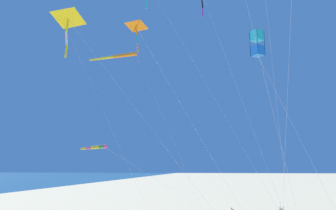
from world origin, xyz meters
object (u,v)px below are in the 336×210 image
kite_delta_magenta_far_left (68,20)px  kite_box_blue_topmost (257,44)px  kite_windsock_yellow_midlevel (120,56)px  kite_delta_striped_overhead (137,27)px  kite_windsock_black_fish_shape (97,147)px  kite_delta_white_trailing (66,27)px

kite_delta_magenta_far_left → kite_box_blue_topmost: (13.09, -4.32, -4.30)m
kite_windsock_yellow_midlevel → kite_delta_striped_overhead: (6.14, -16.19, -3.91)m
kite_windsock_black_fish_shape → kite_delta_striped_overhead: size_ratio=0.82×
kite_windsock_black_fish_shape → kite_box_blue_topmost: kite_box_blue_topmost is taller
kite_windsock_black_fish_shape → kite_windsock_yellow_midlevel: bearing=88.0°
kite_delta_striped_overhead → kite_delta_white_trailing: 15.43m
kite_box_blue_topmost → kite_delta_white_trailing: kite_delta_white_trailing is taller
kite_windsock_black_fish_shape → kite_delta_striped_overhead: (6.33, -10.62, 6.83)m
kite_windsock_yellow_midlevel → kite_delta_magenta_far_left: bearing=-89.3°
kite_windsock_yellow_midlevel → kite_delta_striped_overhead: bearing=-69.2°
kite_delta_magenta_far_left → kite_delta_striped_overhead: (5.97, -2.61, -2.14)m
kite_box_blue_topmost → kite_windsock_yellow_midlevel: bearing=126.5°
kite_delta_striped_overhead → kite_box_blue_topmost: kite_delta_striped_overhead is taller
kite_windsock_black_fish_shape → kite_delta_magenta_far_left: 12.03m
kite_delta_white_trailing → kite_box_blue_topmost: bearing=-35.3°
kite_delta_magenta_far_left → kite_delta_white_trailing: 9.37m
kite_windsock_black_fish_shape → kite_windsock_yellow_midlevel: size_ratio=0.63×
kite_windsock_black_fish_shape → kite_delta_striped_overhead: kite_delta_striped_overhead is taller
kite_windsock_black_fish_shape → kite_box_blue_topmost: size_ratio=0.94×
kite_windsock_yellow_midlevel → kite_delta_striped_overhead: size_ratio=1.30×
kite_windsock_black_fish_shape → kite_delta_white_trailing: kite_delta_white_trailing is taller
kite_delta_striped_overhead → kite_delta_white_trailing: size_ratio=0.73×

